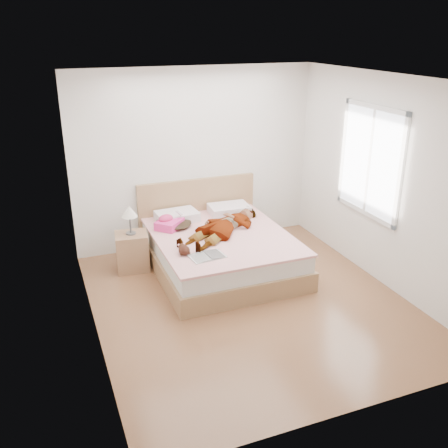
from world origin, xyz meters
The scene contains 11 objects.
ground centered at (0.00, 0.00, 0.00)m, with size 4.00×4.00×0.00m, color #513119.
woman centered at (0.08, 1.07, 0.62)m, with size 0.59×1.58×0.22m, color white.
hair centered at (-0.49, 1.52, 0.55)m, with size 0.48×0.58×0.09m, color black.
phone centered at (-0.42, 1.47, 0.70)m, with size 0.05×0.10×0.01m, color silver.
room_shell centered at (1.77, 0.30, 1.50)m, with size 4.00×4.00×4.00m.
bed centered at (0.00, 1.04, 0.28)m, with size 1.80×2.08×1.00m.
towel centered at (-0.59, 1.43, 0.59)m, with size 0.46×0.46×0.19m.
magazine centered at (-0.40, 0.37, 0.52)m, with size 0.45×0.32×0.02m.
coffee_mug centered at (-0.11, 0.80, 0.56)m, with size 0.13×0.11×0.09m.
plush_toy centered at (-0.64, 0.55, 0.57)m, with size 0.14×0.21×0.12m.
nightstand centered at (-1.12, 1.39, 0.30)m, with size 0.47×0.43×0.92m.
Camera 1 is at (-2.19, -4.77, 3.10)m, focal length 40.00 mm.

